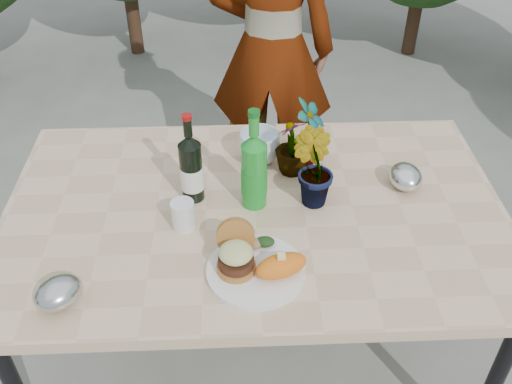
{
  "coord_description": "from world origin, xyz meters",
  "views": [
    {
      "loc": [
        -0.06,
        -1.39,
        1.93
      ],
      "look_at": [
        0.0,
        -0.08,
        0.88
      ],
      "focal_mm": 40.0,
      "sensor_mm": 36.0,
      "label": 1
    }
  ],
  "objects_px": {
    "patio_table": "(255,221)",
    "wine_bottle": "(191,169)",
    "dinner_plate": "(256,271)",
    "person": "(271,50)"
  },
  "relations": [
    {
      "from": "patio_table",
      "to": "wine_bottle",
      "type": "relative_size",
      "value": 5.15
    },
    {
      "from": "dinner_plate",
      "to": "wine_bottle",
      "type": "bearing_deg",
      "value": 118.78
    },
    {
      "from": "dinner_plate",
      "to": "person",
      "type": "xyz_separation_m",
      "value": [
        0.13,
        1.33,
        0.05
      ]
    },
    {
      "from": "dinner_plate",
      "to": "patio_table",
      "type": "bearing_deg",
      "value": 88.26
    },
    {
      "from": "wine_bottle",
      "to": "dinner_plate",
      "type": "bearing_deg",
      "value": -77.25
    },
    {
      "from": "patio_table",
      "to": "dinner_plate",
      "type": "height_order",
      "value": "dinner_plate"
    },
    {
      "from": "patio_table",
      "to": "person",
      "type": "relative_size",
      "value": 0.99
    },
    {
      "from": "patio_table",
      "to": "person",
      "type": "distance_m",
      "value": 1.06
    },
    {
      "from": "dinner_plate",
      "to": "person",
      "type": "relative_size",
      "value": 0.17
    },
    {
      "from": "patio_table",
      "to": "dinner_plate",
      "type": "distance_m",
      "value": 0.29
    }
  ]
}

